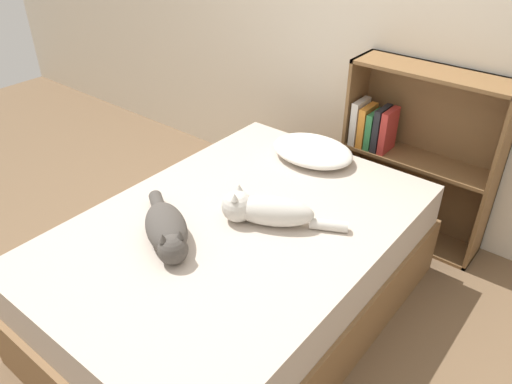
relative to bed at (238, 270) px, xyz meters
The scene contains 7 objects.
ground_plane 0.28m from the bed, ahead, with size 8.00×8.00×0.00m, color brown.
wall_back 1.65m from the bed, 90.00° to the left, with size 8.00×0.06×2.50m.
bed is the anchor object (origin of this frame).
pillow 0.81m from the bed, 95.46° to the left, with size 0.47×0.35×0.10m.
cat_light 0.38m from the bed, 41.67° to the left, with size 0.53×0.33×0.17m.
cat_dark 0.48m from the bed, 116.45° to the right, with size 0.48×0.37×0.15m.
bookshelf 1.27m from the bed, 74.52° to the left, with size 0.87×0.26×1.05m.
Camera 1 is at (1.22, -1.38, 1.92)m, focal length 35.00 mm.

